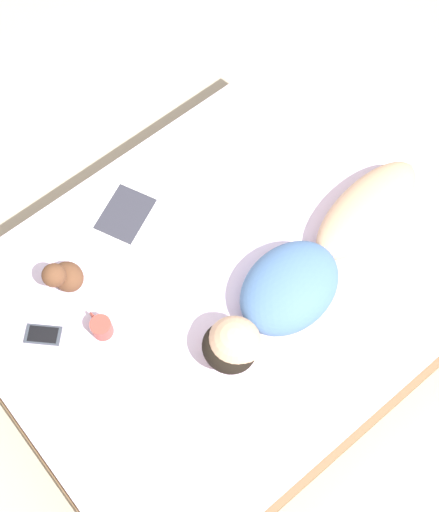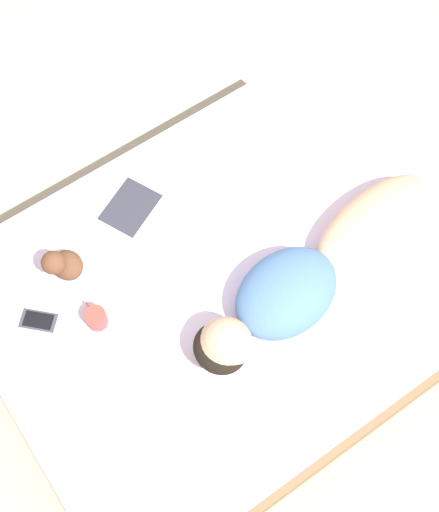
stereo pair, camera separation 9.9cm
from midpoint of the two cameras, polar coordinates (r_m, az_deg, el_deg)
ground_plane at (r=3.42m, az=1.28°, el=-5.60°), size 12.00×12.00×0.00m
bed at (r=3.16m, az=1.38°, el=-4.03°), size 1.58×2.01×0.55m
person at (r=2.84m, az=7.74°, el=-1.79°), size 0.41×1.25×0.21m
open_magazine at (r=3.02m, az=-4.11°, el=2.73°), size 0.65×0.54×0.01m
coffee_mug at (r=2.83m, az=-8.87°, el=-4.93°), size 0.12×0.08×0.09m
cell_phone at (r=2.92m, az=-13.34°, el=-5.09°), size 0.16×0.16×0.01m
plush_toy at (r=2.90m, az=-11.45°, el=-0.70°), size 0.13×0.15×0.19m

